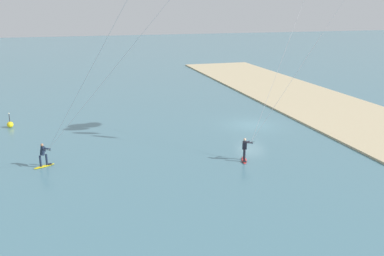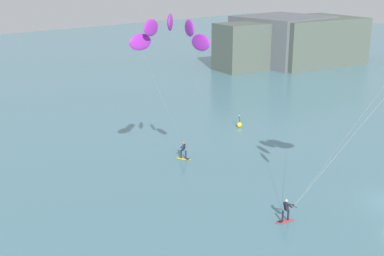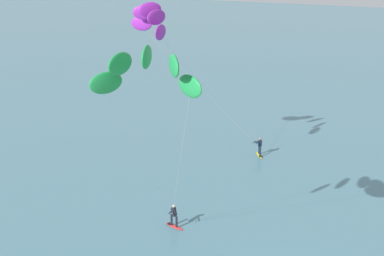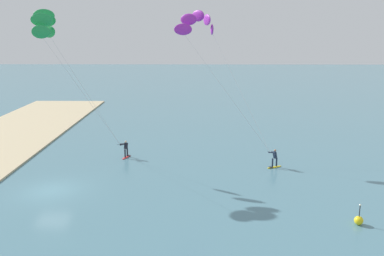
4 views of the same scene
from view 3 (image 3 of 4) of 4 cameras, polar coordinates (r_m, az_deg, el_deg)
kitesurfer_nearshore at (r=26.01m, az=-4.67°, el=5.21°), size 5.53×8.08×13.69m
kitesurfer_mid_water at (r=39.95m, az=-3.89°, el=10.88°), size 9.88×9.91×13.85m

